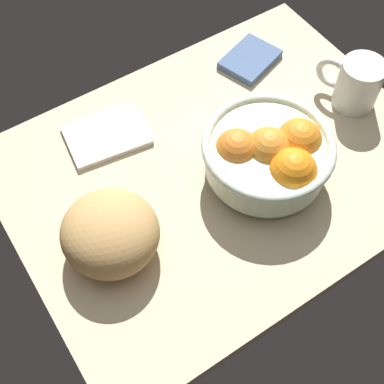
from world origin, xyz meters
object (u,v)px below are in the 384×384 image
at_px(bread_loaf, 110,233).
at_px(napkin_folded, 250,59).
at_px(napkin_spare, 107,135).
at_px(fruit_bowl, 270,154).
at_px(mug, 356,84).

relative_size(bread_loaf, napkin_folded, 1.38).
distance_m(napkin_folded, napkin_spare, 0.33).
bearing_deg(napkin_folded, fruit_bowl, 59.25).
height_order(bread_loaf, napkin_folded, bread_loaf).
height_order(bread_loaf, mug, bread_loaf).
bearing_deg(fruit_bowl, napkin_folded, -120.75).
bearing_deg(napkin_folded, mug, 117.09).
distance_m(fruit_bowl, napkin_folded, 0.28).
bearing_deg(fruit_bowl, mug, -169.17).
bearing_deg(bread_loaf, mug, -177.29).
distance_m(napkin_spare, mug, 0.46).
height_order(napkin_folded, mug, mug).
bearing_deg(mug, fruit_bowl, 10.83).
distance_m(fruit_bowl, napkin_spare, 0.30).
bearing_deg(napkin_folded, bread_loaf, 26.59).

